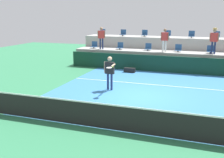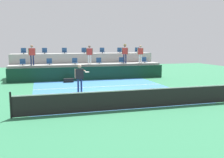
{
  "view_description": "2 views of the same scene",
  "coord_description": "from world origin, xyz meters",
  "px_view_note": "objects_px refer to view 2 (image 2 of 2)",
  "views": [
    {
      "loc": [
        2.73,
        -11.87,
        3.8
      ],
      "look_at": [
        -0.78,
        -1.73,
        1.19
      ],
      "focal_mm": 42.79,
      "sensor_mm": 36.0,
      "label": 1
    },
    {
      "loc": [
        -4.04,
        -14.61,
        2.95
      ],
      "look_at": [
        -0.21,
        -1.26,
        1.04
      ],
      "focal_mm": 40.75,
      "sensor_mm": 36.0,
      "label": 2
    }
  ],
  "objects_px": {
    "stadium_chair_lower_left": "(49,62)",
    "equipment_bag": "(69,80)",
    "stadium_chair_upper_center": "(84,51)",
    "stadium_chair_lower_mid_left": "(75,62)",
    "stadium_chair_lower_right": "(122,61)",
    "stadium_chair_lower_mid_right": "(99,61)",
    "tennis_ball": "(86,72)",
    "spectator_in_white": "(140,52)",
    "spectator_with_hat": "(125,52)",
    "stadium_chair_upper_mid_left": "(64,51)",
    "stadium_chair_lower_far_left": "(23,63)",
    "stadium_chair_upper_far_right": "(137,51)",
    "tennis_player": "(80,75)",
    "spectator_leaning_on_rail": "(32,53)",
    "stadium_chair_upper_left": "(45,51)",
    "stadium_chair_upper_right": "(120,51)",
    "stadium_chair_upper_far_left": "(24,51)",
    "spectator_in_grey": "(89,53)",
    "stadium_chair_upper_mid_right": "(102,51)",
    "stadium_chair_lower_far_right": "(144,60)"
  },
  "relations": [
    {
      "from": "stadium_chair_upper_far_right",
      "to": "stadium_chair_upper_mid_left",
      "type": "bearing_deg",
      "value": 180.0
    },
    {
      "from": "stadium_chair_lower_mid_left",
      "to": "stadium_chair_lower_far_right",
      "type": "height_order",
      "value": "same"
    },
    {
      "from": "stadium_chair_lower_far_right",
      "to": "stadium_chair_lower_right",
      "type": "bearing_deg",
      "value": 180.0
    },
    {
      "from": "stadium_chair_lower_mid_left",
      "to": "stadium_chair_lower_mid_right",
      "type": "height_order",
      "value": "same"
    },
    {
      "from": "stadium_chair_lower_far_left",
      "to": "stadium_chair_lower_far_right",
      "type": "relative_size",
      "value": 1.0
    },
    {
      "from": "stadium_chair_upper_far_right",
      "to": "spectator_in_grey",
      "type": "bearing_deg",
      "value": -157.4
    },
    {
      "from": "tennis_player",
      "to": "equipment_bag",
      "type": "relative_size",
      "value": 2.29
    },
    {
      "from": "stadium_chair_upper_far_right",
      "to": "equipment_bag",
      "type": "relative_size",
      "value": 0.68
    },
    {
      "from": "stadium_chair_lower_far_left",
      "to": "spectator_in_white",
      "type": "distance_m",
      "value": 10.17
    },
    {
      "from": "stadium_chair_lower_mid_left",
      "to": "stadium_chair_upper_left",
      "type": "xyz_separation_m",
      "value": [
        -2.45,
        1.8,
        0.85
      ]
    },
    {
      "from": "stadium_chair_upper_center",
      "to": "spectator_leaning_on_rail",
      "type": "relative_size",
      "value": 0.32
    },
    {
      "from": "stadium_chair_lower_mid_left",
      "to": "spectator_in_white",
      "type": "relative_size",
      "value": 0.32
    },
    {
      "from": "stadium_chair_lower_far_left",
      "to": "spectator_with_hat",
      "type": "distance_m",
      "value": 8.7
    },
    {
      "from": "stadium_chair_lower_right",
      "to": "stadium_chair_upper_right",
      "type": "height_order",
      "value": "stadium_chair_upper_right"
    },
    {
      "from": "stadium_chair_upper_far_left",
      "to": "stadium_chair_upper_mid_right",
      "type": "relative_size",
      "value": 1.0
    },
    {
      "from": "stadium_chair_upper_mid_left",
      "to": "stadium_chair_upper_mid_right",
      "type": "height_order",
      "value": "same"
    },
    {
      "from": "stadium_chair_lower_mid_right",
      "to": "tennis_ball",
      "type": "height_order",
      "value": "stadium_chair_lower_mid_right"
    },
    {
      "from": "stadium_chair_upper_far_right",
      "to": "spectator_in_grey",
      "type": "distance_m",
      "value": 5.68
    },
    {
      "from": "stadium_chair_lower_left",
      "to": "stadium_chair_upper_mid_right",
      "type": "xyz_separation_m",
      "value": [
        5.01,
        1.8,
        0.85
      ]
    },
    {
      "from": "spectator_with_hat",
      "to": "equipment_bag",
      "type": "relative_size",
      "value": 2.25
    },
    {
      "from": "stadium_chair_upper_far_left",
      "to": "stadium_chair_upper_left",
      "type": "height_order",
      "value": "same"
    },
    {
      "from": "stadium_chair_lower_left",
      "to": "stadium_chair_upper_far_right",
      "type": "xyz_separation_m",
      "value": [
        8.59,
        1.8,
        0.85
      ]
    },
    {
      "from": "stadium_chair_upper_center",
      "to": "stadium_chair_lower_left",
      "type": "bearing_deg",
      "value": -151.06
    },
    {
      "from": "stadium_chair_lower_right",
      "to": "spectator_in_grey",
      "type": "bearing_deg",
      "value": -172.78
    },
    {
      "from": "stadium_chair_upper_far_left",
      "to": "spectator_in_grey",
      "type": "height_order",
      "value": "spectator_in_grey"
    },
    {
      "from": "stadium_chair_upper_center",
      "to": "tennis_player",
      "type": "distance_m",
      "value": 8.7
    },
    {
      "from": "stadium_chair_lower_far_left",
      "to": "spectator_with_hat",
      "type": "xyz_separation_m",
      "value": [
        8.65,
        -0.38,
        0.83
      ]
    },
    {
      "from": "stadium_chair_upper_far_right",
      "to": "equipment_bag",
      "type": "height_order",
      "value": "stadium_chair_upper_far_right"
    },
    {
      "from": "stadium_chair_lower_mid_left",
      "to": "stadium_chair_upper_far_right",
      "type": "xyz_separation_m",
      "value": [
        6.46,
        1.8,
        0.85
      ]
    },
    {
      "from": "tennis_player",
      "to": "spectator_leaning_on_rail",
      "type": "relative_size",
      "value": 1.06
    },
    {
      "from": "stadium_chair_upper_mid_left",
      "to": "spectator_with_hat",
      "type": "relative_size",
      "value": 0.3
    },
    {
      "from": "stadium_chair_lower_left",
      "to": "stadium_chair_upper_center",
      "type": "relative_size",
      "value": 1.0
    },
    {
      "from": "stadium_chair_lower_far_left",
      "to": "equipment_bag",
      "type": "xyz_separation_m",
      "value": [
        3.45,
        -2.1,
        -1.31
      ]
    },
    {
      "from": "stadium_chair_lower_left",
      "to": "stadium_chair_lower_mid_right",
      "type": "relative_size",
      "value": 1.0
    },
    {
      "from": "stadium_chair_lower_far_left",
      "to": "equipment_bag",
      "type": "distance_m",
      "value": 4.24
    },
    {
      "from": "spectator_leaning_on_rail",
      "to": "spectator_in_white",
      "type": "relative_size",
      "value": 1.02
    },
    {
      "from": "stadium_chair_lower_right",
      "to": "stadium_chair_upper_far_right",
      "type": "relative_size",
      "value": 1.0
    },
    {
      "from": "tennis_ball",
      "to": "stadium_chair_lower_far_right",
      "type": "bearing_deg",
      "value": 46.14
    },
    {
      "from": "tennis_player",
      "to": "stadium_chair_upper_right",
      "type": "bearing_deg",
      "value": 58.18
    },
    {
      "from": "stadium_chair_lower_mid_left",
      "to": "stadium_chair_upper_center",
      "type": "xyz_separation_m",
      "value": [
        1.12,
        1.8,
        0.85
      ]
    },
    {
      "from": "stadium_chair_lower_left",
      "to": "equipment_bag",
      "type": "relative_size",
      "value": 0.68
    },
    {
      "from": "stadium_chair_upper_center",
      "to": "tennis_player",
      "type": "xyz_separation_m",
      "value": [
        -1.73,
        -8.44,
        -1.24
      ]
    },
    {
      "from": "stadium_chair_lower_right",
      "to": "spectator_in_grey",
      "type": "xyz_separation_m",
      "value": [
        -3.03,
        -0.38,
        0.74
      ]
    },
    {
      "from": "stadium_chair_lower_left",
      "to": "tennis_ball",
      "type": "height_order",
      "value": "stadium_chair_lower_left"
    },
    {
      "from": "spectator_with_hat",
      "to": "stadium_chair_upper_mid_left",
      "type": "bearing_deg",
      "value": 156.79
    },
    {
      "from": "stadium_chair_lower_mid_left",
      "to": "spectator_in_grey",
      "type": "distance_m",
      "value": 1.47
    },
    {
      "from": "stadium_chair_lower_mid_left",
      "to": "spectator_in_white",
      "type": "xyz_separation_m",
      "value": [
        5.89,
        -0.38,
        0.74
      ]
    },
    {
      "from": "tennis_ball",
      "to": "tennis_player",
      "type": "bearing_deg",
      "value": 126.58
    },
    {
      "from": "stadium_chair_lower_mid_left",
      "to": "stadium_chair_lower_right",
      "type": "height_order",
      "value": "same"
    },
    {
      "from": "stadium_chair_lower_left",
      "to": "spectator_in_white",
      "type": "xyz_separation_m",
      "value": [
        8.03,
        -0.38,
        0.74
      ]
    }
  ]
}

